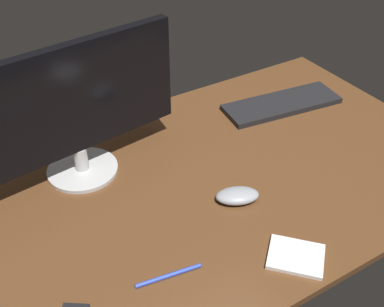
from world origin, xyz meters
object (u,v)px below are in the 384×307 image
notepad (296,257)px  pen (169,276)px  keyboard (282,104)px  computer_mouse (237,196)px  monitor (72,107)px

notepad → pen: size_ratio=0.82×
keyboard → computer_mouse: 48.37cm
computer_mouse → notepad: 22.06cm
monitor → computer_mouse: bearing=-54.4°
monitor → notepad: monitor is taller
monitor → computer_mouse: size_ratio=5.29×
notepad → pen: bearing=159.1°
pen → computer_mouse: bearing=33.1°
keyboard → pen: 76.88cm
keyboard → computer_mouse: size_ratio=3.53×
monitor → pen: (2.48, -43.21, -19.77)cm
pen → keyboard: bearing=41.1°
computer_mouse → monitor: bearing=156.4°
keyboard → computer_mouse: computer_mouse is taller
keyboard → computer_mouse: (-38.59, -29.14, 0.68)cm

